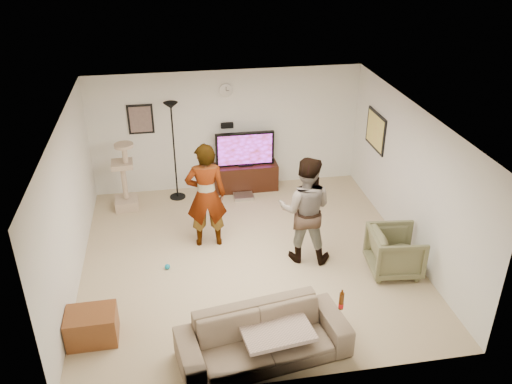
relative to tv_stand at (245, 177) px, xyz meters
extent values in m
cube|color=tan|center=(-0.33, -2.50, -0.29)|extent=(5.50, 5.50, 0.02)
cube|color=white|center=(-0.33, -2.50, 2.23)|extent=(5.50, 5.50, 0.02)
cube|color=white|center=(-0.33, 0.25, 0.97)|extent=(5.50, 0.04, 2.50)
cube|color=white|center=(-0.33, -5.25, 0.97)|extent=(5.50, 0.04, 2.50)
cube|color=white|center=(-3.08, -2.50, 0.97)|extent=(0.04, 5.50, 2.50)
cube|color=white|center=(2.42, -2.50, 0.97)|extent=(0.04, 5.50, 2.50)
cylinder|color=white|center=(-0.33, 0.22, 1.82)|extent=(0.26, 0.04, 0.26)
cube|color=black|center=(-0.33, 0.19, 1.10)|extent=(0.25, 0.10, 0.10)
cube|color=#6A5651|center=(-2.03, 0.23, 1.32)|extent=(0.42, 0.03, 0.52)
cube|color=#FAD266|center=(2.40, -0.90, 1.22)|extent=(0.03, 0.78, 0.62)
cube|color=black|center=(0.00, 0.00, 0.00)|extent=(1.34, 0.45, 0.56)
cube|color=#BABABA|center=(-0.10, -0.40, -0.24)|extent=(0.40, 0.30, 0.07)
cube|color=black|center=(0.00, 0.00, 0.64)|extent=(1.20, 0.08, 0.71)
cube|color=#AF2BF4|center=(0.00, -0.04, 0.64)|extent=(1.11, 0.01, 0.63)
cylinder|color=black|center=(-1.43, -0.13, 0.73)|extent=(0.32, 0.32, 2.03)
cube|color=tan|center=(-2.43, -0.41, 0.42)|extent=(0.47, 0.47, 1.39)
imported|color=#959699|center=(-0.96, -1.95, 0.67)|extent=(0.71, 0.48, 1.90)
imported|color=#305E7B|center=(0.58, -2.66, 0.64)|extent=(1.07, 0.95, 1.84)
imported|color=#74624F|center=(-0.50, -4.79, 0.04)|extent=(2.32, 1.20, 0.65)
cube|color=#C8AA99|center=(-0.33, -4.79, 0.16)|extent=(0.99, 0.81, 0.06)
cylinder|color=#4D2306|center=(0.52, -4.79, 0.49)|extent=(0.06, 0.06, 0.25)
imported|color=#646344|center=(1.94, -3.29, 0.09)|extent=(0.89, 0.87, 0.74)
cube|color=brown|center=(-2.73, -4.09, -0.06)|extent=(0.68, 0.51, 0.45)
sphere|color=teal|center=(-1.70, -2.62, -0.24)|extent=(0.09, 0.09, 0.09)
camera|label=1|loc=(-1.47, -9.93, 4.91)|focal=37.39mm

